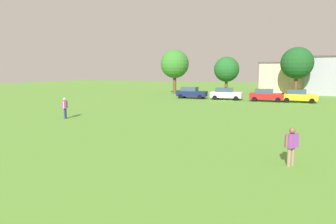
# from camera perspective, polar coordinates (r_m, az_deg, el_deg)

# --- Properties ---
(ground_plane) EXTENTS (160.00, 160.00, 0.00)m
(ground_plane) POSITION_cam_1_polar(r_m,az_deg,el_deg) (30.71, 10.96, 0.10)
(ground_plane) COLOR #568C33
(adult_bystander) EXTENTS (0.57, 0.67, 1.67)m
(adult_bystander) POSITION_cam_1_polar(r_m,az_deg,el_deg) (13.87, 22.25, -5.47)
(adult_bystander) COLOR #8C7259
(adult_bystander) RESTS_ON ground
(bystander_near_trees) EXTENTS (0.57, 0.76, 1.78)m
(bystander_near_trees) POSITION_cam_1_polar(r_m,az_deg,el_deg) (27.07, -18.85, 1.06)
(bystander_near_trees) COLOR navy
(bystander_near_trees) RESTS_ON ground
(parked_car_navy_0) EXTENTS (4.30, 2.02, 1.68)m
(parked_car_navy_0) POSITION_cam_1_polar(r_m,az_deg,el_deg) (44.64, 4.41, 3.68)
(parked_car_navy_0) COLOR #141E4C
(parked_car_navy_0) RESTS_ON ground
(parked_car_white_1) EXTENTS (4.30, 2.02, 1.68)m
(parked_car_white_1) POSITION_cam_1_polar(r_m,az_deg,el_deg) (43.21, 10.86, 3.43)
(parked_car_white_1) COLOR white
(parked_car_white_1) RESTS_ON ground
(parked_car_red_2) EXTENTS (4.30, 2.02, 1.68)m
(parked_car_red_2) POSITION_cam_1_polar(r_m,az_deg,el_deg) (42.18, 17.98, 3.08)
(parked_car_red_2) COLOR red
(parked_car_red_2) RESTS_ON ground
(parked_car_yellow_3) EXTENTS (4.30, 2.02, 1.68)m
(parked_car_yellow_3) POSITION_cam_1_polar(r_m,az_deg,el_deg) (42.22, 23.36, 2.83)
(parked_car_yellow_3) COLOR yellow
(parked_car_yellow_3) RESTS_ON ground
(tree_far_left) EXTENTS (4.93, 4.93, 7.68)m
(tree_far_left) POSITION_cam_1_polar(r_m,az_deg,el_deg) (53.29, 1.26, 9.01)
(tree_far_left) COLOR brown
(tree_far_left) RESTS_ON ground
(tree_left) EXTENTS (4.04, 4.04, 6.29)m
(tree_left) POSITION_cam_1_polar(r_m,az_deg,el_deg) (50.04, 10.98, 7.88)
(tree_left) COLOR brown
(tree_left) RESTS_ON ground
(tree_center) EXTENTS (4.95, 4.95, 7.71)m
(tree_center) POSITION_cam_1_polar(r_m,az_deg,el_deg) (51.91, 23.13, 8.46)
(tree_center) COLOR brown
(tree_center) RESTS_ON ground
(house_left) EXTENTS (13.99, 6.59, 5.57)m
(house_left) POSITION_cam_1_polar(r_m,az_deg,el_deg) (58.61, 23.65, 5.92)
(house_left) COLOR beige
(house_left) RESTS_ON ground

